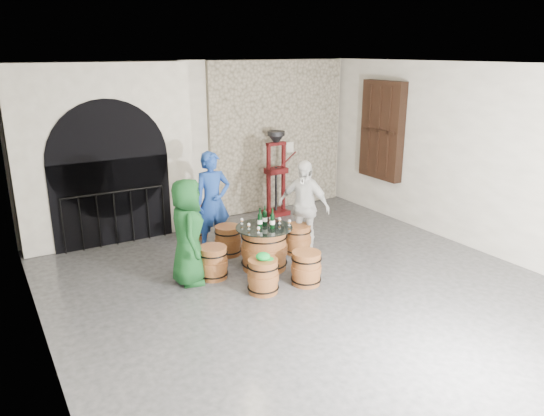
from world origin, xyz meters
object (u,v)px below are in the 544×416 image
side_barrel (196,222)px  barrel_stool_near_left (263,276)px  barrel_stool_left (213,262)px  barrel_stool_far (228,240)px  person_blue (213,202)px  wine_bottle_center (272,220)px  person_white (304,207)px  wine_bottle_right (265,217)px  corking_press (276,167)px  person_green (188,232)px  barrel_table (264,248)px  barrel_stool_right (298,239)px  wine_bottle_left (260,220)px  barrel_stool_near_right (306,268)px

side_barrel → barrel_stool_near_left: bearing=-91.5°
barrel_stool_left → barrel_stool_far: same height
person_blue → wine_bottle_center: person_blue is taller
person_blue → person_white: 1.57m
barrel_stool_left → person_white: bearing=6.9°
barrel_stool_far → person_blue: 0.72m
wine_bottle_right → corking_press: bearing=55.2°
person_green → person_blue: person_blue is taller
barrel_stool_left → side_barrel: (0.49, 1.83, 0.04)m
person_blue → corking_press: corking_press is taller
barrel_table → side_barrel: (-0.37, 1.91, -0.05)m
person_green → corking_press: 3.63m
corking_press → barrel_stool_right: bearing=-114.7°
person_white → person_green: bearing=-115.4°
barrel_stool_far → person_green: bearing=-144.3°
person_white → wine_bottle_left: size_ratio=5.00×
barrel_stool_right → side_barrel: size_ratio=0.85×
corking_press → barrel_stool_near_right: bearing=-117.0°
wine_bottle_left → wine_bottle_right: (0.13, 0.07, 0.00)m
barrel_table → barrel_stool_near_right: (0.25, -0.83, -0.09)m
barrel_stool_near_right → corking_press: corking_press is taller
barrel_stool_far → corking_press: size_ratio=0.29×
barrel_table → person_blue: person_blue is taller
barrel_stool_right → wine_bottle_center: 1.02m
barrel_stool_right → person_blue: size_ratio=0.29×
barrel_stool_right → person_white: person_white is taller
barrel_stool_right → barrel_stool_near_right: bearing=-117.7°
barrel_stool_right → barrel_stool_near_left: size_ratio=1.00×
barrel_stool_left → barrel_stool_far: bearing=50.4°
barrel_table → barrel_stool_near_left: size_ratio=1.77×
side_barrel → wine_bottle_right: bearing=-76.9°
barrel_table → wine_bottle_center: wine_bottle_center is taller
barrel_stool_left → side_barrel: bearing=75.1°
barrel_stool_right → wine_bottle_left: size_ratio=1.57×
barrel_stool_right → person_green: 2.14m
side_barrel → barrel_stool_near_right: bearing=-77.1°
corking_press → person_green: bearing=-145.6°
wine_bottle_left → wine_bottle_center: 0.20m
barrel_stool_near_left → person_white: 1.83m
barrel_stool_left → barrel_stool_right: bearing=6.1°
barrel_stool_right → wine_bottle_center: (-0.74, -0.38, 0.58)m
barrel_stool_near_right → person_blue: person_blue is taller
barrel_stool_right → barrel_stool_near_left: bearing=-141.6°
barrel_stool_far → wine_bottle_right: size_ratio=1.57×
person_green → wine_bottle_left: 1.17m
barrel_stool_near_right → wine_bottle_left: 1.06m
barrel_stool_right → person_white: (0.13, 0.04, 0.56)m
wine_bottle_right → side_barrel: (-0.43, 1.84, -0.54)m
person_blue → wine_bottle_right: (0.40, -1.12, -0.04)m
wine_bottle_center → wine_bottle_right: 0.19m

